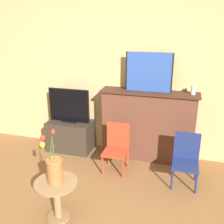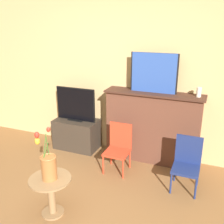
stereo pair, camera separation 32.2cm
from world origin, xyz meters
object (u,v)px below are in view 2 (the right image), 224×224
chair_blue (187,162)px  painting (154,73)px  chair_red (119,146)px  tv_monitor (76,105)px  vase_tulips (48,165)px

chair_blue → painting: bearing=138.3°
chair_red → chair_blue: bearing=-5.3°
painting → chair_blue: size_ratio=0.98×
tv_monitor → chair_blue: size_ratio=0.99×
vase_tulips → chair_blue: bearing=39.2°
painting → tv_monitor: 1.35m
tv_monitor → chair_red: size_ratio=0.99×
chair_red → vase_tulips: (-0.35, -1.14, 0.24)m
chair_blue → vase_tulips: bearing=-140.8°
chair_blue → tv_monitor: bearing=165.8°
chair_red → tv_monitor: bearing=156.9°
tv_monitor → chair_red: bearing=-23.1°
chair_blue → vase_tulips: (-1.29, -1.05, 0.24)m
tv_monitor → chair_blue: (1.82, -0.46, -0.39)m
chair_blue → vase_tulips: vase_tulips is taller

